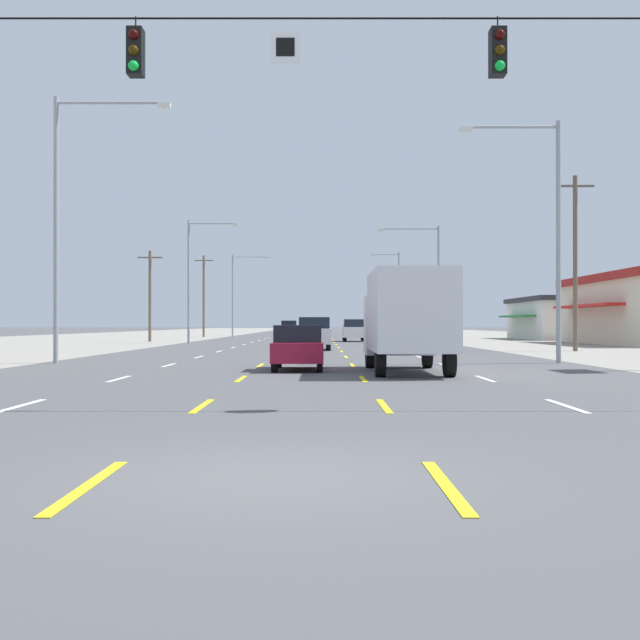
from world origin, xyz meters
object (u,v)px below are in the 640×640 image
Objects in this scene: hatchback_center_turn_near at (296,347)px; sedan_far_right_farther at (369,330)px; suv_inner_right_midfar at (352,330)px; hatchback_center_turn_farthest at (316,330)px; streetlight_right_row_1 at (430,274)px; streetlight_right_row_2 at (394,289)px; streetlight_left_row_0 at (65,208)px; streetlight_right_row_0 at (546,223)px; streetlight_left_row_2 at (235,289)px; streetlight_left_row_1 at (192,272)px; suv_inner_left_far at (287,328)px; suv_center_turn_mid at (313,333)px; box_truck_inner_right_nearest at (405,316)px.

sedan_far_right_farther is at bearing 84.47° from hatchback_center_turn_near.
suv_inner_right_midfar is 31.58m from sedan_far_right_farther.
streetlight_right_row_1 is at bearing -78.02° from hatchback_center_turn_farthest.
streetlight_right_row_2 reaches higher than suv_inner_right_midfar.
streetlight_right_row_0 is (19.42, -0.00, -0.58)m from streetlight_left_row_0.
streetlight_right_row_2 is at bearing 0.00° from streetlight_left_row_2.
suv_inner_right_midfar is 26.86m from streetlight_right_row_2.
streetlight_left_row_2 is (-19.40, 64.80, 0.18)m from streetlight_right_row_0.
streetlight_right_row_2 is (19.58, 32.40, 0.09)m from streetlight_left_row_1.
hatchback_center_turn_near is 0.80× the size of suv_inner_left_far.
streetlight_right_row_1 is at bearing -59.29° from streetlight_left_row_2.
streetlight_left_row_0 reaches higher than streetlight_right_row_2.
sedan_far_right_farther is 1.15× the size of hatchback_center_turn_farthest.
hatchback_center_turn_farthest is 0.40× the size of streetlight_right_row_0.
streetlight_left_row_1 is at bearing -113.78° from sedan_far_right_farther.
streetlight_left_row_0 reaches higher than streetlight_right_row_1.
streetlight_right_row_2 reaches higher than hatchback_center_turn_farthest.
streetlight_right_row_1 is 0.93× the size of streetlight_right_row_2.
sedan_far_right_farther is at bearing -41.14° from hatchback_center_turn_farthest.
streetlight_left_row_0 reaches higher than sedan_far_right_farther.
suv_center_turn_mid is at bearing 120.31° from streetlight_right_row_0.
streetlight_left_row_0 is at bearing -90.02° from streetlight_left_row_2.
suv_inner_right_midfar is 0.49× the size of streetlight_left_row_2.
streetlight_right_row_1 is at bearing -90.46° from streetlight_right_row_2.
box_truck_inner_right_nearest is 1.47× the size of suv_inner_left_far.
suv_inner_right_midfar is at bearing 98.98° from streetlight_right_row_0.
hatchback_center_turn_farthest is at bearing 138.86° from sedan_far_right_farther.
hatchback_center_turn_near is at bearing -27.02° from streetlight_left_row_0.
suv_center_turn_mid is 23.03m from suv_inner_right_midfar.
streetlight_right_row_0 is 64.80m from streetlight_right_row_2.
streetlight_left_row_2 reaches higher than suv_inner_left_far.
suv_inner_right_midfar is (3.38, 22.78, 0.00)m from suv_center_turn_mid.
streetlight_right_row_0 is at bearing -82.91° from hatchback_center_turn_farthest.
hatchback_center_turn_near is 0.39× the size of streetlight_left_row_1.
streetlight_right_row_2 is at bearing 73.23° from streetlight_left_row_0.
streetlight_left_row_1 is at bearing -102.72° from hatchback_center_turn_farthest.
streetlight_left_row_1 is 19.32m from streetlight_right_row_1.
suv_inner_right_midfar is 39.89m from streetlight_right_row_0.
streetlight_right_row_2 reaches higher than hatchback_center_turn_near.
suv_inner_right_midfar is at bearing 81.56° from suv_center_turn_mid.
hatchback_center_turn_near is at bearing -98.23° from streetlight_right_row_2.
suv_center_turn_mid is at bearing -97.24° from sedan_far_right_farther.
streetlight_left_row_2 is at bearing 89.86° from streetlight_left_row_1.
streetlight_left_row_0 is at bearing -121.08° from suv_center_turn_mid.
hatchback_center_turn_farthest is 0.41× the size of streetlight_right_row_1.
suv_inner_left_far reaches higher than sedan_far_right_farther.
hatchback_center_turn_near is 71.40m from suv_inner_left_far.
suv_inner_right_midfar is 1.09× the size of sedan_far_right_farther.
suv_inner_right_midfar is 37.51m from hatchback_center_turn_farthest.
hatchback_center_turn_farthest is at bearing 101.98° from streetlight_right_row_1.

